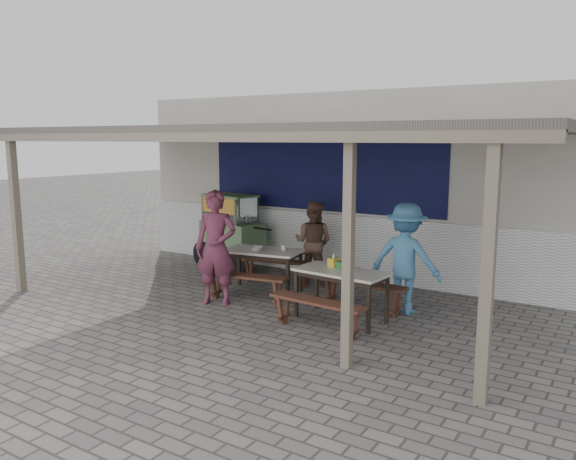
# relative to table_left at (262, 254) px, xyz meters

# --- Properties ---
(ground) EXTENTS (60.00, 60.00, 0.00)m
(ground) POSITION_rel_table_left_xyz_m (0.33, -1.21, -0.67)
(ground) COLOR slate
(ground) RESTS_ON ground
(back_wall) EXTENTS (9.00, 1.28, 3.50)m
(back_wall) POSITION_rel_table_left_xyz_m (0.33, 2.37, 1.05)
(back_wall) COLOR beige
(back_wall) RESTS_ON ground
(warung_roof) EXTENTS (9.00, 4.21, 2.81)m
(warung_roof) POSITION_rel_table_left_xyz_m (0.35, -0.31, 2.05)
(warung_roof) COLOR #58504C
(warung_roof) RESTS_ON ground
(table_left) EXTENTS (1.41, 0.92, 0.75)m
(table_left) POSITION_rel_table_left_xyz_m (0.00, 0.00, 0.00)
(table_left) COLOR silver
(table_left) RESTS_ON ground
(bench_left_street) EXTENTS (1.44, 0.52, 0.45)m
(bench_left_street) POSITION_rel_table_left_xyz_m (0.11, -0.61, -0.33)
(bench_left_street) COLOR brown
(bench_left_street) RESTS_ON ground
(bench_left_wall) EXTENTS (1.44, 0.52, 0.45)m
(bench_left_wall) POSITION_rel_table_left_xyz_m (-0.11, 0.61, -0.33)
(bench_left_wall) COLOR brown
(bench_left_wall) RESTS_ON ground
(table_right) EXTENTS (1.39, 0.76, 0.75)m
(table_right) POSITION_rel_table_left_xyz_m (1.84, -0.62, -0.00)
(table_right) COLOR silver
(table_right) RESTS_ON ground
(bench_right_street) EXTENTS (1.46, 0.40, 0.45)m
(bench_right_street) POSITION_rel_table_left_xyz_m (1.78, -1.25, -0.33)
(bench_right_street) COLOR brown
(bench_right_street) RESTS_ON ground
(bench_right_wall) EXTENTS (1.46, 0.40, 0.45)m
(bench_right_wall) POSITION_rel_table_left_xyz_m (1.89, -0.00, -0.33)
(bench_right_wall) COLOR brown
(bench_right_wall) RESTS_ON ground
(vendor_cart) EXTENTS (1.96, 0.98, 1.52)m
(vendor_cart) POSITION_rel_table_left_xyz_m (-1.58, 1.15, 0.16)
(vendor_cart) COLOR #68895B
(vendor_cart) RESTS_ON ground
(patron_street_side) EXTENTS (0.79, 0.66, 1.84)m
(patron_street_side) POSITION_rel_table_left_xyz_m (-0.22, -0.95, 0.25)
(patron_street_side) COLOR #652B41
(patron_street_side) RESTS_ON ground
(patron_wall_side) EXTENTS (0.80, 0.67, 1.51)m
(patron_wall_side) POSITION_rel_table_left_xyz_m (0.41, 1.05, 0.09)
(patron_wall_side) COLOR brown
(patron_wall_side) RESTS_ON ground
(patron_right_table) EXTENTS (1.10, 0.64, 1.69)m
(patron_right_table) POSITION_rel_table_left_xyz_m (2.48, 0.23, 0.17)
(patron_right_table) COLOR #4986B5
(patron_right_table) RESTS_ON ground
(tissue_box) EXTENTS (0.15, 0.15, 0.13)m
(tissue_box) POSITION_rel_table_left_xyz_m (1.63, -0.47, 0.14)
(tissue_box) COLOR gold
(tissue_box) RESTS_ON table_right
(donation_box) EXTENTS (0.19, 0.15, 0.11)m
(donation_box) POSITION_rel_table_left_xyz_m (1.80, -0.54, 0.13)
(donation_box) COLOR #2D652C
(donation_box) RESTS_ON table_right
(condiment_jar) EXTENTS (0.08, 0.08, 0.09)m
(condiment_jar) POSITION_rel_table_left_xyz_m (0.33, 0.17, 0.13)
(condiment_jar) COLOR silver
(condiment_jar) RESTS_ON table_left
(condiment_bowl) EXTENTS (0.25, 0.25, 0.05)m
(condiment_bowl) POSITION_rel_table_left_xyz_m (-0.09, -0.04, 0.11)
(condiment_bowl) COLOR silver
(condiment_bowl) RESTS_ON table_left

